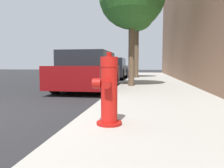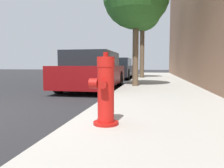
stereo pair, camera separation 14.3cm
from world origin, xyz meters
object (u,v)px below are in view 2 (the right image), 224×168
at_px(fire_hydrant, 105,91).
at_px(parked_car_mid, 118,69).
at_px(street_tree_far, 142,13).
at_px(parked_car_near, 93,71).

distance_m(fire_hydrant, parked_car_mid, 11.82).
height_order(parked_car_mid, street_tree_far, street_tree_far).
relative_size(fire_hydrant, parked_car_near, 0.21).
height_order(fire_hydrant, parked_car_near, parked_car_near).
bearing_deg(street_tree_far, parked_car_mid, 153.50).
bearing_deg(street_tree_far, parked_car_near, -104.63).
xyz_separation_m(parked_car_mid, street_tree_far, (1.58, -0.79, 3.35)).
distance_m(parked_car_near, street_tree_far, 6.83).
bearing_deg(fire_hydrant, parked_car_near, 107.06).
distance_m(parked_car_mid, street_tree_far, 3.79).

